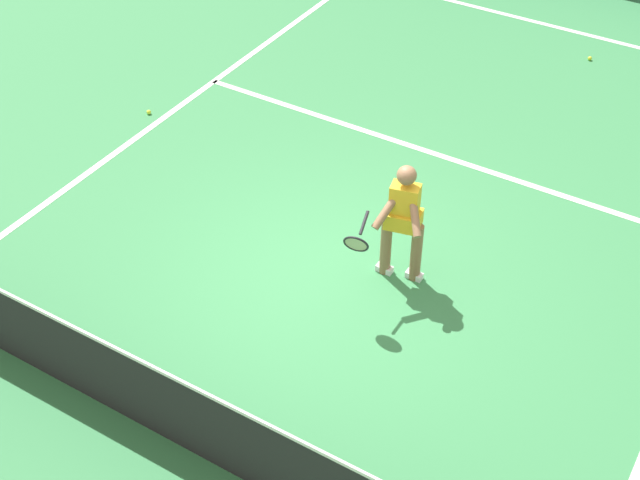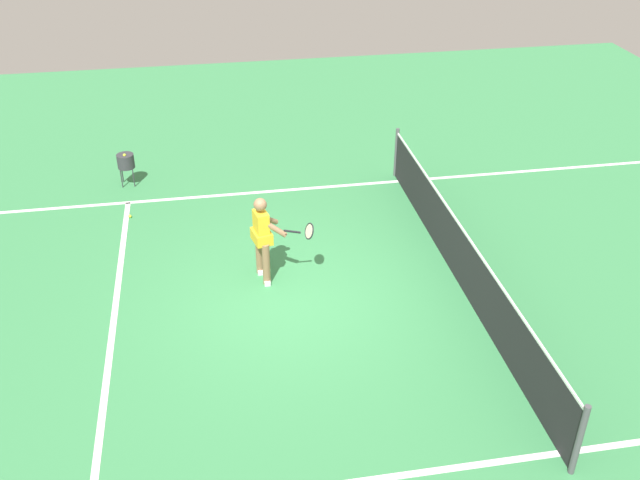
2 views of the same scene
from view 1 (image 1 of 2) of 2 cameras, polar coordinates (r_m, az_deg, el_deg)
The scene contains 8 objects.
ground_plane at distance 10.51m, azimuth 0.77°, elevation -2.25°, with size 25.84×25.84×0.00m, color #38844C.
baseline_marking at distance 16.29m, azimuth 14.64°, elevation 13.07°, with size 8.73×0.10×0.01m, color white.
service_line_marking at distance 12.55m, azimuth 7.57°, elevation 5.41°, with size 7.73×0.10×0.01m, color white.
sideline_right_marking at distance 12.47m, azimuth -14.72°, elevation 4.08°, with size 0.10×17.88×0.01m, color white.
court_net at distance 8.55m, azimuth -9.22°, elevation -10.70°, with size 8.41×0.08×1.10m.
tennis_player at distance 9.98m, azimuth 5.25°, elevation 1.29°, with size 0.68×1.05×1.55m.
tennis_ball_near at distance 13.55m, azimuth -10.87°, elevation 8.02°, with size 0.07×0.07×0.07m, color #D1E533.
tennis_ball_mid at distance 15.35m, azimuth 16.84°, elevation 11.04°, with size 0.07×0.07×0.07m, color #D1E533.
Camera 1 is at (-3.92, 6.70, 7.08)m, focal length 50.14 mm.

